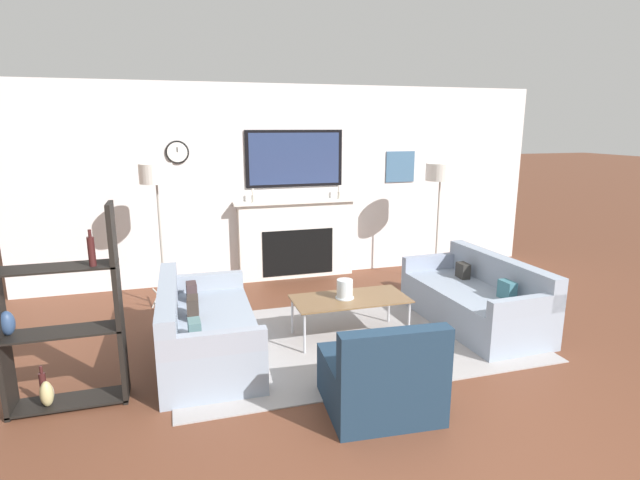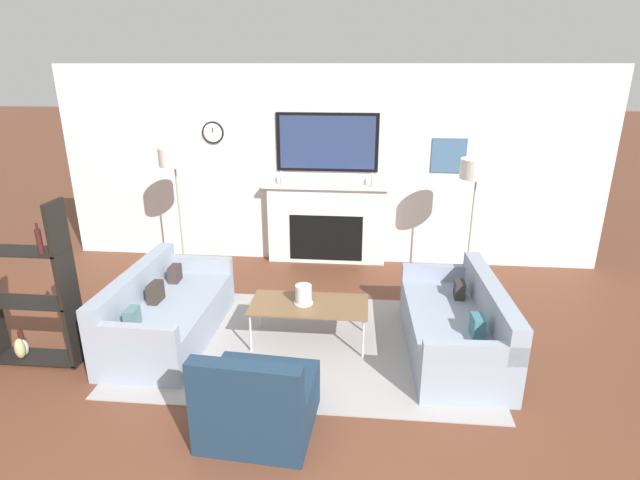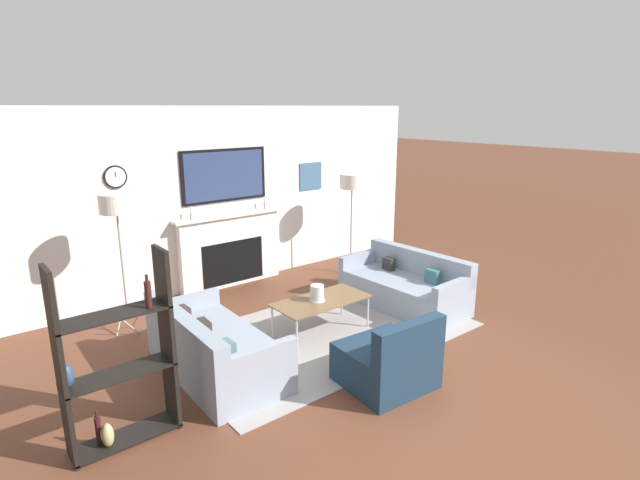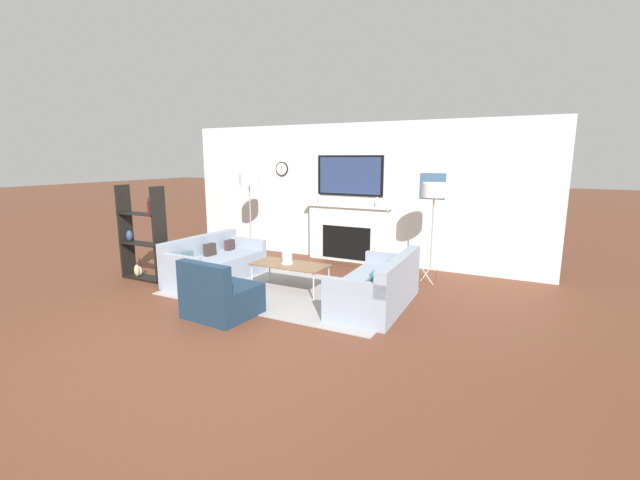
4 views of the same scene
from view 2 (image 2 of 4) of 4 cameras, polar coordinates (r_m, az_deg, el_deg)
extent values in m
cube|color=silver|center=(6.94, 0.86, 8.31)|extent=(7.48, 0.07, 2.70)
cube|color=silver|center=(7.03, 0.75, 1.66)|extent=(1.65, 0.16, 1.09)
cube|color=black|center=(7.00, 0.69, 0.22)|extent=(1.02, 0.01, 0.65)
cube|color=silver|center=(6.86, 0.76, 6.10)|extent=(1.77, 0.22, 0.04)
cylinder|color=#B2AD9E|center=(6.89, -4.42, 6.70)|extent=(0.04, 0.04, 0.10)
cylinder|color=white|center=(6.87, -4.44, 7.47)|extent=(0.03, 0.03, 0.09)
cylinder|color=#B2AD9E|center=(6.79, 5.97, 6.46)|extent=(0.04, 0.04, 0.10)
cylinder|color=white|center=(6.77, 6.00, 7.25)|extent=(0.03, 0.03, 0.09)
cube|color=black|center=(6.83, 0.84, 11.10)|extent=(1.38, 0.04, 0.78)
cube|color=navy|center=(6.81, 0.83, 11.08)|extent=(1.28, 0.01, 0.70)
cylinder|color=black|center=(7.11, -12.13, 11.92)|extent=(0.30, 0.02, 0.30)
cylinder|color=silver|center=(7.10, -12.16, 11.91)|extent=(0.26, 0.00, 0.26)
cube|color=black|center=(7.09, -12.19, 12.16)|extent=(0.01, 0.00, 0.07)
cube|color=#3B6081|center=(6.92, 14.52, 9.33)|extent=(0.45, 0.02, 0.45)
cube|color=#989392|center=(5.19, -1.41, -11.75)|extent=(3.55, 2.14, 0.01)
cube|color=#8A96A8|center=(5.43, -16.70, -8.73)|extent=(0.89, 1.73, 0.41)
cube|color=#8A96A8|center=(5.42, -20.45, -4.95)|extent=(0.19, 1.72, 0.32)
cube|color=#8E97A4|center=(5.98, -14.02, -2.66)|extent=(0.85, 0.12, 0.18)
cube|color=#8C94A4|center=(4.66, -20.90, -10.07)|extent=(0.85, 0.12, 0.18)
cube|color=#3A2B2C|center=(5.77, -16.24, -3.70)|extent=(0.10, 0.19, 0.18)
cube|color=#322923|center=(5.35, -18.28, -5.69)|extent=(0.11, 0.21, 0.20)
cube|color=#4A6B6C|center=(4.95, -20.66, -8.26)|extent=(0.11, 0.18, 0.18)
cube|color=#8A96A8|center=(5.13, 14.83, -10.26)|extent=(0.90, 1.77, 0.41)
cube|color=#8A96A8|center=(5.05, 18.96, -6.52)|extent=(0.23, 1.74, 0.33)
cube|color=#8995A5|center=(4.30, 17.25, -12.22)|extent=(0.84, 0.13, 0.18)
cube|color=#8892A8|center=(5.73, 13.56, -3.65)|extent=(0.84, 0.13, 0.18)
cube|color=#386A76|center=(4.69, 17.55, -9.35)|extent=(0.11, 0.19, 0.19)
cube|color=#2D2B27|center=(5.36, 15.64, -5.49)|extent=(0.11, 0.18, 0.18)
cube|color=#1B2F44|center=(4.09, -6.91, -18.22)|extent=(0.87, 0.83, 0.41)
cube|color=#1B2F44|center=(3.62, -8.60, -16.35)|extent=(0.83, 0.20, 0.37)
cube|color=brown|center=(5.03, -1.27, -7.40)|extent=(1.18, 0.57, 0.02)
cylinder|color=#B7B7BC|center=(5.01, -7.95, -10.52)|extent=(0.02, 0.02, 0.41)
cylinder|color=#B7B7BC|center=(4.89, 4.95, -11.20)|extent=(0.02, 0.02, 0.41)
cylinder|color=#B7B7BC|center=(5.43, -6.77, -7.94)|extent=(0.02, 0.02, 0.41)
cylinder|color=#B7B7BC|center=(5.32, 5.02, -8.49)|extent=(0.02, 0.02, 0.41)
cylinder|color=silver|center=(5.00, -1.90, -6.23)|extent=(0.17, 0.17, 0.20)
cylinder|color=silver|center=(5.02, -1.90, -6.69)|extent=(0.09, 0.09, 0.11)
cylinder|color=silver|center=(5.04, -1.89, -7.18)|extent=(0.19, 0.19, 0.01)
cylinder|color=#9E998E|center=(6.87, -14.27, -3.00)|extent=(0.09, 0.23, 0.28)
cylinder|color=#9E998E|center=(6.97, -15.60, -2.80)|extent=(0.17, 0.19, 0.28)
cylinder|color=#9E998E|center=(6.80, -15.69, -3.40)|extent=(0.23, 0.07, 0.28)
cylinder|color=#9E998E|center=(6.64, -15.75, 2.93)|extent=(0.02, 0.02, 1.23)
cylinder|color=white|center=(6.48, -16.34, 9.11)|extent=(0.38, 0.38, 0.22)
cylinder|color=#9E998E|center=(6.64, 17.14, -4.18)|extent=(0.09, 0.23, 0.27)
cylinder|color=#9E998E|center=(6.64, 15.50, -4.01)|extent=(0.17, 0.19, 0.27)
cylinder|color=#9E998E|center=(6.49, 16.25, -4.65)|extent=(0.23, 0.07, 0.27)
cylinder|color=#9E998E|center=(6.34, 16.90, 1.61)|extent=(0.02, 0.02, 1.16)
cylinder|color=white|center=(6.18, 17.53, 7.78)|extent=(0.40, 0.40, 0.23)
cube|color=black|center=(5.08, -26.89, -4.71)|extent=(0.04, 0.28, 1.59)
cube|color=black|center=(5.63, -29.33, -11.57)|extent=(0.87, 0.28, 0.02)
cube|color=black|center=(5.37, -30.35, -6.16)|extent=(0.87, 0.28, 0.01)
cube|color=black|center=(5.20, -31.30, -1.07)|extent=(0.87, 0.28, 0.02)
ellipsoid|color=tan|center=(5.63, -31.08, -10.57)|extent=(0.10, 0.10, 0.21)
cylinder|color=#3D1919|center=(4.97, -29.39, -0.13)|extent=(0.05, 0.05, 0.22)
cylinder|color=#3D1919|center=(4.93, -29.66, 1.39)|extent=(0.02, 0.02, 0.06)
ellipsoid|color=silver|center=(5.68, -30.75, -10.51)|extent=(0.08, 0.08, 0.16)
cylinder|color=#3D1919|center=(5.72, -30.89, -9.94)|extent=(0.05, 0.05, 0.24)
cylinder|color=#3D1919|center=(5.65, -31.15, -8.62)|extent=(0.02, 0.02, 0.06)
camera|label=1|loc=(2.28, -82.37, -11.82)|focal=28.00mm
camera|label=3|loc=(4.07, -83.81, 2.04)|focal=28.00mm
camera|label=4|loc=(3.08, 109.78, -19.64)|focal=24.00mm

